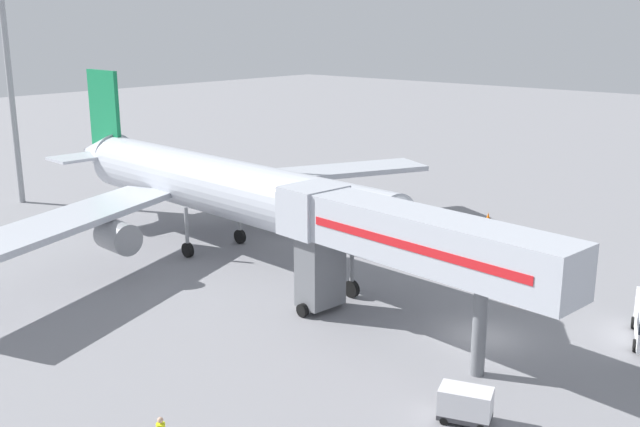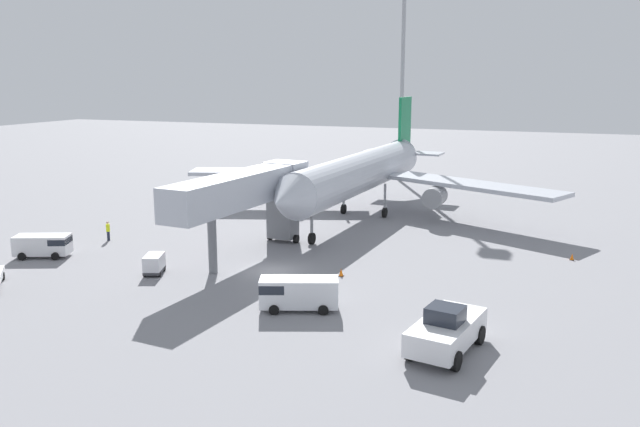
# 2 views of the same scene
# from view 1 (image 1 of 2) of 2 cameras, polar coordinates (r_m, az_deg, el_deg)

# --- Properties ---
(ground_plane) EXTENTS (300.00, 300.00, 0.00)m
(ground_plane) POSITION_cam_1_polar(r_m,az_deg,el_deg) (41.76, 12.53, -9.35)
(ground_plane) COLOR gray
(airplane_at_gate) EXTENTS (43.98, 40.79, 12.80)m
(airplane_at_gate) POSITION_cam_1_polar(r_m,az_deg,el_deg) (54.61, -8.10, 2.10)
(airplane_at_gate) COLOR #B7BCC6
(airplane_at_gate) RESTS_ON ground
(jet_bridge) EXTENTS (4.94, 18.34, 7.56)m
(jet_bridge) POSITION_cam_1_polar(r_m,az_deg,el_deg) (38.58, 5.95, -2.07)
(jet_bridge) COLOR #B2B7C1
(jet_bridge) RESTS_ON ground
(baggage_cart_far_center) EXTENTS (1.99, 2.55, 1.55)m
(baggage_cart_far_center) POSITION_cam_1_polar(r_m,az_deg,el_deg) (33.10, 11.26, -14.33)
(baggage_cart_far_center) COLOR #38383D
(baggage_cart_far_center) RESTS_ON ground
(safety_cone_alpha) EXTENTS (0.37, 0.37, 0.57)m
(safety_cone_alpha) POSITION_cam_1_polar(r_m,az_deg,el_deg) (66.04, 12.96, -0.16)
(safety_cone_alpha) COLOR black
(safety_cone_alpha) RESTS_ON ground
(safety_cone_bravo) EXTENTS (0.41, 0.41, 0.63)m
(safety_cone_bravo) POSITION_cam_1_polar(r_m,az_deg,el_deg) (46.68, 15.11, -6.49)
(safety_cone_bravo) COLOR black
(safety_cone_bravo) RESTS_ON ground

